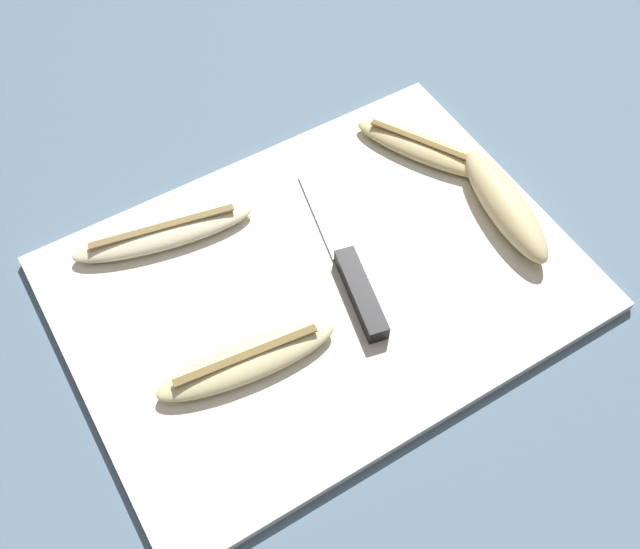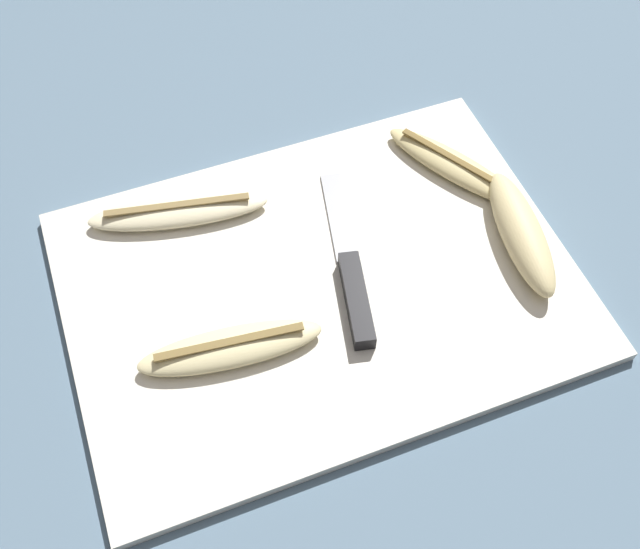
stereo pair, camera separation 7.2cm
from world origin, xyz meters
name	(u,v)px [view 1 (the left image)]	position (x,y,z in m)	size (l,w,h in m)	color
ground_plane	(320,287)	(0.00, 0.00, 0.00)	(4.00, 4.00, 0.00)	slate
cutting_board	(320,283)	(0.00, 0.00, 0.01)	(0.49, 0.36, 0.01)	silver
knife	(354,279)	(0.03, -0.02, 0.02)	(0.07, 0.21, 0.02)	black
banana_soft_right	(247,361)	(-0.10, -0.05, 0.02)	(0.17, 0.06, 0.02)	beige
banana_bright_far	(164,232)	(-0.11, 0.13, 0.02)	(0.19, 0.08, 0.02)	beige
banana_mellow_near	(505,205)	(0.20, -0.03, 0.03)	(0.07, 0.16, 0.03)	beige
banana_spotted_left	(426,149)	(0.18, 0.08, 0.02)	(0.12, 0.16, 0.02)	#DBC684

